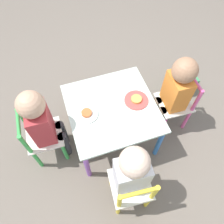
# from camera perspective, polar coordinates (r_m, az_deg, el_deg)

# --- Properties ---
(ground_plane) EXTENTS (6.00, 6.00, 0.00)m
(ground_plane) POSITION_cam_1_polar(r_m,az_deg,el_deg) (1.95, -0.00, -5.73)
(ground_plane) COLOR #6B6056
(kids_table) EXTENTS (0.64, 0.64, 0.43)m
(kids_table) POSITION_cam_1_polar(r_m,az_deg,el_deg) (1.63, -0.00, 0.19)
(kids_table) COLOR silver
(kids_table) RESTS_ON ground_plane
(chair_pink) EXTENTS (0.27, 0.27, 0.53)m
(chair_pink) POSITION_cam_1_polar(r_m,az_deg,el_deg) (1.88, 16.36, 2.22)
(chair_pink) COLOR silver
(chair_pink) RESTS_ON ground_plane
(chair_green) EXTENTS (0.27, 0.27, 0.53)m
(chair_green) POSITION_cam_1_polar(r_m,az_deg,el_deg) (1.73, -17.82, -6.28)
(chair_green) COLOR silver
(chair_green) RESTS_ON ground_plane
(chair_yellow) EXTENTS (0.28, 0.28, 0.53)m
(chair_yellow) POSITION_cam_1_polar(r_m,az_deg,el_deg) (1.52, 5.04, -19.32)
(chair_yellow) COLOR silver
(chair_yellow) RESTS_ON ground_plane
(child_left) EXTENTS (0.23, 0.21, 0.75)m
(child_left) POSITION_cam_1_polar(r_m,az_deg,el_deg) (1.69, 16.19, 5.66)
(child_left) COLOR #7A6B5B
(child_left) RESTS_ON ground_plane
(child_right) EXTENTS (0.22, 0.20, 0.76)m
(child_right) POSITION_cam_1_polar(r_m,az_deg,el_deg) (1.54, -17.65, -2.37)
(child_right) COLOR #38383D
(child_right) RESTS_ON ground_plane
(child_back) EXTENTS (0.21, 0.22, 0.74)m
(child_back) POSITION_cam_1_polar(r_m,az_deg,el_deg) (1.36, 4.92, -15.08)
(child_back) COLOR #38383D
(child_back) RESTS_ON ground_plane
(plate_left) EXTENTS (0.18, 0.18, 0.03)m
(plate_left) POSITION_cam_1_polar(r_m,az_deg,el_deg) (1.62, 6.36, 3.17)
(plate_left) COLOR #E54C47
(plate_left) RESTS_ON kids_table
(plate_right) EXTENTS (0.16, 0.16, 0.03)m
(plate_right) POSITION_cam_1_polar(r_m,az_deg,el_deg) (1.55, -6.62, -0.43)
(plate_right) COLOR white
(plate_right) RESTS_ON kids_table
(storage_bin) EXTENTS (0.20, 0.19, 0.20)m
(storage_bin) POSITION_cam_1_polar(r_m,az_deg,el_deg) (2.26, 17.95, 7.29)
(storage_bin) COLOR #3D8E56
(storage_bin) RESTS_ON ground_plane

